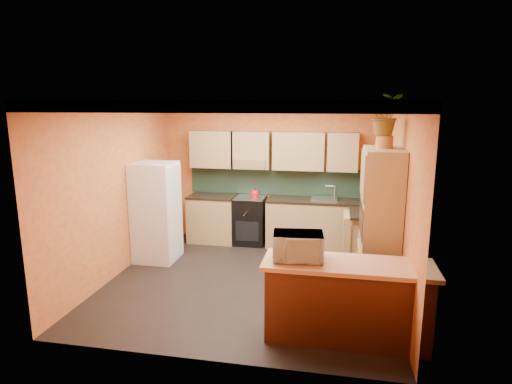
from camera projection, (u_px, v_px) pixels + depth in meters
The scene contains 15 objects.
room_shell at pixel (254, 143), 6.38m from camera, with size 4.24×4.24×2.72m.
base_cabinets_back at pixel (282, 223), 8.13m from camera, with size 3.65×0.60×0.88m, color tan.
countertop_back at pixel (283, 199), 8.04m from camera, with size 3.65×0.62×0.04m, color black.
stove at pixel (250, 220), 8.25m from camera, with size 0.58×0.58×0.91m, color black.
kettle at pixel (255, 193), 8.07m from camera, with size 0.17×0.17×0.18m, color #B40C21, non-canonical shape.
sink at pixel (324, 199), 7.89m from camera, with size 0.48×0.40×0.03m, color silver.
base_cabinets_right at pixel (367, 241), 7.07m from camera, with size 0.60×0.80×0.88m, color tan.
countertop_right at pixel (369, 214), 6.98m from camera, with size 0.62×0.80×0.04m, color black.
fridge at pixel (156, 212), 7.29m from camera, with size 0.68×0.66×1.70m, color white.
pantry at pixel (380, 227), 5.72m from camera, with size 0.48×0.90×2.10m, color tan.
fern_pot at pixel (384, 142), 5.53m from camera, with size 0.22×0.22×0.16m, color #A35E27.
fern at pixel (386, 115), 5.46m from camera, with size 0.47×0.41×0.53m, color tan.
breakfast_bar at pixel (346, 303), 4.86m from camera, with size 1.80×0.55×0.88m, color #552013.
bar_top at pixel (348, 265), 4.76m from camera, with size 1.90×0.65×0.05m, color tan.
microwave at pixel (298, 246), 4.83m from camera, with size 0.56×0.38×0.31m, color white.
Camera 1 is at (1.26, -6.00, 2.68)m, focal length 30.00 mm.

